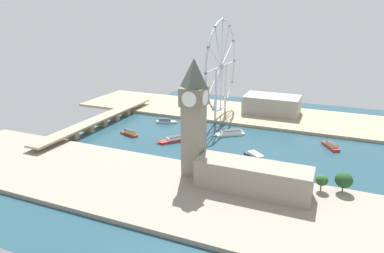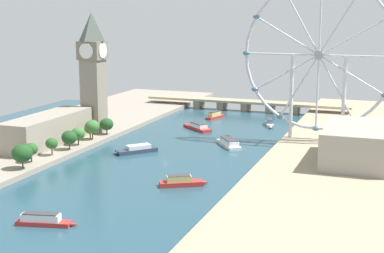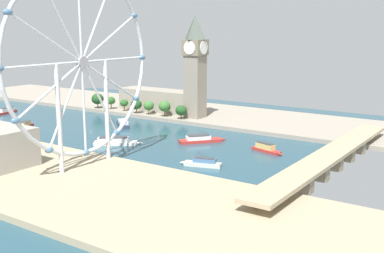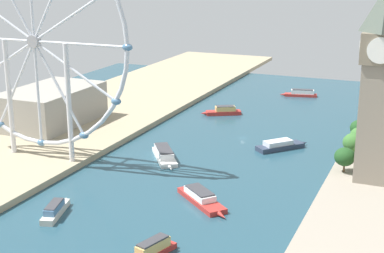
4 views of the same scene
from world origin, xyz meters
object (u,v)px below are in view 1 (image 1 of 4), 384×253
tour_boat_5 (331,145)px  tour_boat_4 (174,139)px  riverside_hall (272,105)px  tour_boat_0 (129,133)px  river_bridge (100,120)px  tour_boat_3 (166,121)px  ferris_wheel (221,67)px  parliament_block (253,177)px  tour_boat_1 (257,157)px  clock_tower (194,117)px  tour_boat_6 (230,133)px

tour_boat_5 → tour_boat_4: bearing=76.8°
riverside_hall → tour_boat_0: size_ratio=2.56×
river_bridge → tour_boat_3: (34.88, -60.10, -4.36)m
ferris_wheel → tour_boat_0: size_ratio=4.37×
parliament_block → riverside_hall: riverside_hall is taller
riverside_hall → tour_boat_0: 168.64m
river_bridge → tour_boat_1: size_ratio=7.00×
clock_tower → tour_boat_0: clock_tower is taller
tour_boat_0 → tour_boat_6: bearing=-140.3°
parliament_block → tour_boat_0: size_ratio=3.06×
river_bridge → tour_boat_5: river_bridge is taller
tour_boat_4 → tour_boat_5: size_ratio=1.19×
parliament_block → tour_boat_6: parliament_block is taller
tour_boat_3 → tour_boat_4: (-47.27, -32.63, -0.06)m
tour_boat_0 → tour_boat_5: (41.34, -182.94, -0.14)m
clock_tower → tour_boat_6: bearing=1.2°
tour_boat_3 → tour_boat_4: size_ratio=0.85×
ferris_wheel → tour_boat_6: size_ratio=3.56×
tour_boat_1 → tour_boat_4: size_ratio=0.90×
tour_boat_0 → riverside_hall: bearing=-116.6°
tour_boat_0 → tour_boat_6: tour_boat_0 is taller
tour_boat_0 → tour_boat_5: size_ratio=0.99×
riverside_hall → tour_boat_1: (-132.61, -13.19, -11.32)m
tour_boat_0 → tour_boat_3: 51.38m
tour_boat_5 → ferris_wheel: bearing=37.9°
riverside_hall → tour_boat_5: 106.39m
parliament_block → tour_boat_3: parliament_block is taller
tour_boat_0 → tour_boat_4: tour_boat_0 is taller
clock_tower → tour_boat_4: 87.62m
ferris_wheel → tour_boat_6: bearing=-151.8°
river_bridge → tour_boat_0: 46.92m
clock_tower → parliament_block: clock_tower is taller
river_bridge → tour_boat_6: size_ratio=6.14×
river_bridge → tour_boat_0: (-14.10, -44.56, -4.06)m
tour_boat_1 → tour_boat_5: 74.87m
tour_boat_6 → clock_tower: bearing=55.8°
parliament_block → riverside_hall: size_ratio=1.20×
parliament_block → tour_boat_1: 59.32m
tour_boat_3 → tour_boat_4: tour_boat_3 is taller
parliament_block → tour_boat_1: size_ratio=2.84×
tour_boat_0 → tour_boat_1: bearing=-167.8°
ferris_wheel → tour_boat_1: bearing=-147.2°
clock_tower → river_bridge: clock_tower is taller
tour_boat_3 → clock_tower: bearing=-71.0°
tour_boat_0 → tour_boat_3: bearing=-91.0°
ferris_wheel → river_bridge: bearing=125.4°
ferris_wheel → river_bridge: size_ratio=0.58×
parliament_block → ferris_wheel: (158.28, 74.96, 45.37)m
tour_boat_1 → tour_boat_3: tour_boat_3 is taller
tour_boat_1 → tour_boat_6: size_ratio=0.88×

